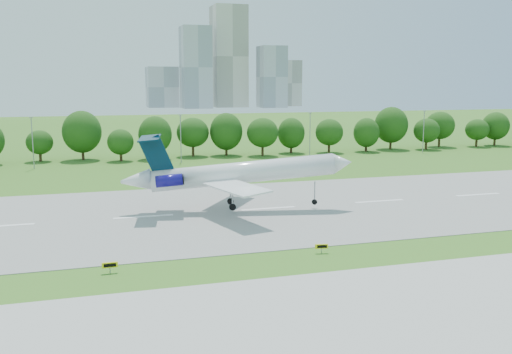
# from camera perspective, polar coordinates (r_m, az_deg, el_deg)

# --- Properties ---
(ground) EXTENTS (600.00, 600.00, 0.00)m
(ground) POSITION_cam_1_polar(r_m,az_deg,el_deg) (64.56, -9.04, -8.98)
(ground) COLOR #336119
(ground) RESTS_ON ground
(runway) EXTENTS (400.00, 45.00, 0.08)m
(runway) POSITION_cam_1_polar(r_m,az_deg,el_deg) (88.49, -11.20, -3.94)
(runway) COLOR gray
(runway) RESTS_ON ground
(taxiway) EXTENTS (400.00, 23.00, 0.08)m
(taxiway) POSITION_cam_1_polar(r_m,az_deg,el_deg) (47.98, -6.07, -15.58)
(taxiway) COLOR #ADADA8
(taxiway) RESTS_ON ground
(tree_line) EXTENTS (288.40, 8.40, 10.40)m
(tree_line) POSITION_cam_1_polar(r_m,az_deg,el_deg) (153.64, -13.67, 3.96)
(tree_line) COLOR #382314
(tree_line) RESTS_ON ground
(light_poles) EXTENTS (175.90, 0.25, 12.19)m
(light_poles) POSITION_cam_1_polar(r_m,az_deg,el_deg) (143.57, -14.46, 3.61)
(light_poles) COLOR gray
(light_poles) RESTS_ON ground
(skyline) EXTENTS (127.00, 52.00, 80.00)m
(skyline) POSITION_cam_1_polar(r_m,az_deg,el_deg) (464.20, -3.18, 10.75)
(skyline) COLOR #B2B2B7
(skyline) RESTS_ON ground
(airliner) EXTENTS (36.87, 26.47, 11.80)m
(airliner) POSITION_cam_1_polar(r_m,az_deg,el_deg) (89.90, -2.43, 0.43)
(airliner) COLOR white
(airliner) RESTS_ON ground
(taxi_sign_centre) EXTENTS (1.71, 0.24, 1.20)m
(taxi_sign_centre) POSITION_cam_1_polar(r_m,az_deg,el_deg) (63.85, -14.41, -8.54)
(taxi_sign_centre) COLOR gray
(taxi_sign_centre) RESTS_ON ground
(taxi_sign_right) EXTENTS (1.59, 0.48, 1.11)m
(taxi_sign_right) POSITION_cam_1_polar(r_m,az_deg,el_deg) (69.29, 6.57, -6.92)
(taxi_sign_right) COLOR gray
(taxi_sign_right) RESTS_ON ground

